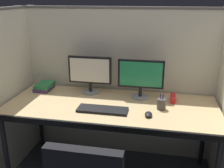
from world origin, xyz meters
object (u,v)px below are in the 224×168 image
(desk, at_px, (111,110))
(monitor_right, at_px, (141,76))
(computer_mouse, at_px, (148,114))
(book_stack, at_px, (44,86))
(monitor_left, at_px, (90,72))
(keyboard_main, at_px, (102,110))
(pen_cup, at_px, (161,104))
(red_stapler, at_px, (173,98))

(desk, xyz_separation_m, monitor_right, (0.24, 0.23, 0.27))
(computer_mouse, relative_size, book_stack, 0.45)
(monitor_left, bearing_deg, monitor_right, -4.18)
(monitor_left, relative_size, keyboard_main, 1.00)
(monitor_right, height_order, pen_cup, monitor_right)
(computer_mouse, relative_size, red_stapler, 0.64)
(computer_mouse, distance_m, book_stack, 1.18)
(computer_mouse, bearing_deg, monitor_right, 104.92)
(computer_mouse, bearing_deg, pen_cup, 58.32)
(red_stapler, bearing_deg, computer_mouse, -118.86)
(desk, relative_size, monitor_right, 4.42)
(pen_cup, bearing_deg, book_stack, 167.94)
(book_stack, bearing_deg, keyboard_main, -28.79)
(monitor_right, bearing_deg, computer_mouse, -75.08)
(monitor_left, bearing_deg, red_stapler, -4.22)
(monitor_left, relative_size, monitor_right, 1.00)
(keyboard_main, relative_size, computer_mouse, 4.48)
(monitor_left, relative_size, red_stapler, 2.87)
(monitor_right, distance_m, computer_mouse, 0.45)
(desk, distance_m, pen_cup, 0.46)
(pen_cup, relative_size, red_stapler, 1.10)
(monitor_left, xyz_separation_m, monitor_right, (0.50, -0.04, 0.00))
(keyboard_main, bearing_deg, monitor_right, 51.66)
(desk, xyz_separation_m, pen_cup, (0.45, 0.00, 0.10))
(monitor_left, distance_m, computer_mouse, 0.77)
(keyboard_main, xyz_separation_m, book_stack, (-0.71, 0.39, 0.03))
(desk, relative_size, book_stack, 8.86)
(monitor_right, bearing_deg, red_stapler, -4.30)
(desk, relative_size, red_stapler, 12.67)
(monitor_right, distance_m, red_stapler, 0.36)
(pen_cup, relative_size, book_stack, 0.77)
(monitor_right, distance_m, pen_cup, 0.35)
(desk, height_order, book_stack, book_stack)
(computer_mouse, distance_m, pen_cup, 0.19)
(desk, distance_m, computer_mouse, 0.39)
(pen_cup, height_order, book_stack, pen_cup)
(pen_cup, distance_m, book_stack, 1.23)
(keyboard_main, xyz_separation_m, pen_cup, (0.49, 0.13, 0.04))
(book_stack, xyz_separation_m, red_stapler, (1.30, -0.05, -0.01))
(keyboard_main, bearing_deg, book_stack, 151.21)
(pen_cup, height_order, red_stapler, pen_cup)
(desk, height_order, computer_mouse, computer_mouse)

